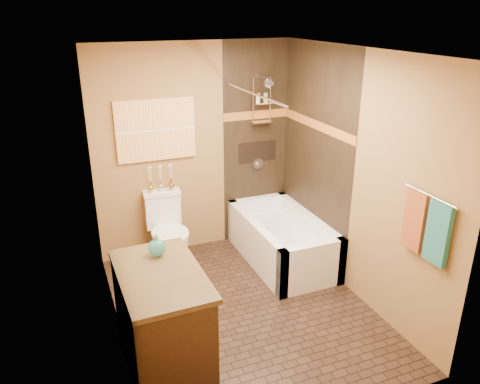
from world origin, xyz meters
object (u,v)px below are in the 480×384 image
bathtub (282,243)px  vanity (163,322)px  toilet (167,230)px  sunset_painting (156,130)px

bathtub → vanity: (-1.72, -1.26, 0.24)m
toilet → vanity: 1.77m
toilet → vanity: (-0.46, -1.71, 0.04)m
sunset_painting → vanity: size_ratio=0.85×
toilet → bathtub: bearing=-14.5°
sunset_painting → vanity: bearing=-103.1°
bathtub → toilet: toilet is taller
toilet → sunset_painting: bearing=95.2°
bathtub → vanity: size_ratio=1.42×
bathtub → toilet: bearing=160.4°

